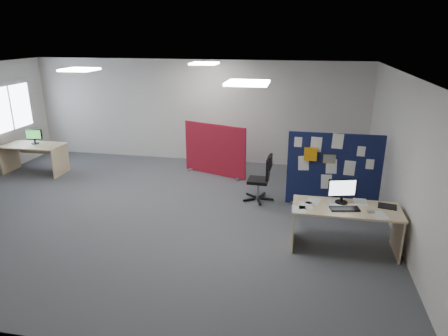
% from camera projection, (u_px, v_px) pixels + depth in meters
% --- Properties ---
extents(floor, '(9.00, 9.00, 0.00)m').
position_uv_depth(floor, '(151.00, 212.00, 7.86)').
color(floor, '#4E5156').
rests_on(floor, ground).
extents(ceiling, '(9.00, 7.00, 0.02)m').
position_uv_depth(ceiling, '(142.00, 72.00, 6.99)').
color(ceiling, white).
rests_on(ceiling, wall_back).
extents(wall_back, '(9.00, 0.02, 2.70)m').
position_uv_depth(wall_back, '(196.00, 111.00, 10.68)').
color(wall_back, silver).
rests_on(wall_back, floor).
extents(wall_front, '(9.00, 0.02, 2.70)m').
position_uv_depth(wall_front, '(23.00, 235.00, 4.18)').
color(wall_front, silver).
rests_on(wall_front, floor).
extents(wall_right, '(0.02, 7.00, 2.70)m').
position_uv_depth(wall_right, '(404.00, 160.00, 6.60)').
color(wall_right, silver).
rests_on(wall_right, floor).
extents(window, '(0.06, 1.70, 1.30)m').
position_uv_depth(window, '(10.00, 108.00, 10.03)').
color(window, white).
rests_on(window, wall_left).
extents(ceiling_lights, '(4.10, 4.10, 0.04)m').
position_uv_depth(ceiling_lights, '(173.00, 70.00, 7.56)').
color(ceiling_lights, white).
rests_on(ceiling_lights, ceiling).
extents(navy_divider, '(1.83, 0.30, 1.52)m').
position_uv_depth(navy_divider, '(333.00, 170.00, 7.92)').
color(navy_divider, '#10143B').
rests_on(navy_divider, floor).
extents(main_desk, '(1.68, 0.75, 0.73)m').
position_uv_depth(main_desk, '(345.00, 216.00, 6.41)').
color(main_desk, '#DAB88C').
rests_on(main_desk, floor).
extents(monitor_main, '(0.46, 0.20, 0.41)m').
position_uv_depth(monitor_main, '(342.00, 190.00, 6.41)').
color(monitor_main, black).
rests_on(monitor_main, main_desk).
extents(keyboard, '(0.48, 0.26, 0.02)m').
position_uv_depth(keyboard, '(345.00, 209.00, 6.24)').
color(keyboard, black).
rests_on(keyboard, main_desk).
extents(mouse, '(0.11, 0.07, 0.03)m').
position_uv_depth(mouse, '(371.00, 212.00, 6.12)').
color(mouse, '#95969A').
rests_on(mouse, main_desk).
extents(paper_tray, '(0.32, 0.27, 0.01)m').
position_uv_depth(paper_tray, '(387.00, 206.00, 6.33)').
color(paper_tray, black).
rests_on(paper_tray, main_desk).
extents(red_divider, '(1.62, 0.61, 1.27)m').
position_uv_depth(red_divider, '(215.00, 150.00, 9.75)').
color(red_divider, maroon).
rests_on(red_divider, floor).
extents(second_desk, '(1.49, 0.74, 0.73)m').
position_uv_depth(second_desk, '(35.00, 151.00, 9.92)').
color(second_desk, '#DAB88C').
rests_on(second_desk, floor).
extents(monitor_second, '(0.39, 0.18, 0.36)m').
position_uv_depth(monitor_second, '(34.00, 136.00, 9.86)').
color(monitor_second, black).
rests_on(monitor_second, second_desk).
extents(office_chair, '(0.63, 0.65, 0.98)m').
position_uv_depth(office_chair, '(263.00, 175.00, 8.24)').
color(office_chair, black).
rests_on(office_chair, floor).
extents(desk_papers, '(1.45, 0.79, 0.00)m').
position_uv_depth(desk_papers, '(332.00, 206.00, 6.37)').
color(desk_papers, white).
rests_on(desk_papers, main_desk).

